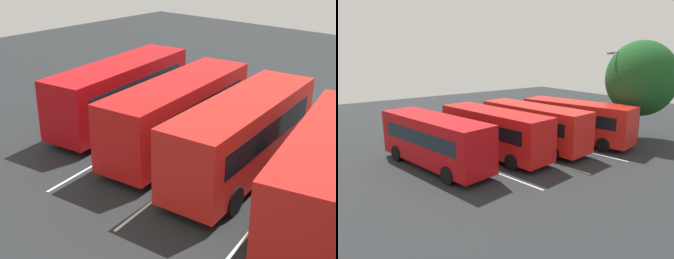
# 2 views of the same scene
# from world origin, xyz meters

# --- Properties ---
(ground_plane) EXTENTS (64.51, 64.51, 0.00)m
(ground_plane) POSITION_xyz_m (0.00, 0.00, 0.00)
(ground_plane) COLOR #232628
(bus_far_left) EXTENTS (9.59, 4.47, 3.35)m
(bus_far_left) POSITION_xyz_m (-0.58, -5.90, 1.85)
(bus_far_left) COLOR red
(bus_far_left) RESTS_ON ground
(bus_center_left) EXTENTS (9.50, 3.56, 3.35)m
(bus_center_left) POSITION_xyz_m (0.19, -1.86, 1.85)
(bus_center_left) COLOR red
(bus_center_left) RESTS_ON ground
(bus_center_right) EXTENTS (9.53, 3.76, 3.35)m
(bus_center_right) POSITION_xyz_m (0.36, 1.78, 1.85)
(bus_center_right) COLOR red
(bus_center_right) RESTS_ON ground
(bus_far_right) EXTENTS (9.55, 3.98, 3.35)m
(bus_far_right) POSITION_xyz_m (0.78, 6.18, 1.85)
(bus_far_right) COLOR #B70C11
(bus_far_right) RESTS_ON ground
(pedestrian) EXTENTS (0.43, 0.43, 1.83)m
(pedestrian) POSITION_xyz_m (5.94, 3.69, 1.09)
(pedestrian) COLOR #232833
(pedestrian) RESTS_ON ground
(lane_stripe_outer_left) EXTENTS (12.53, 2.03, 0.01)m
(lane_stripe_outer_left) POSITION_xyz_m (0.00, -3.98, 0.00)
(lane_stripe_outer_left) COLOR silver
(lane_stripe_outer_left) RESTS_ON ground
(lane_stripe_inner_left) EXTENTS (12.53, 2.03, 0.01)m
(lane_stripe_inner_left) POSITION_xyz_m (0.00, 0.00, 0.00)
(lane_stripe_inner_left) COLOR silver
(lane_stripe_inner_left) RESTS_ON ground
(lane_stripe_inner_right) EXTENTS (12.53, 2.03, 0.01)m
(lane_stripe_inner_right) POSITION_xyz_m (0.00, 3.98, 0.00)
(lane_stripe_inner_right) COLOR silver
(lane_stripe_inner_right) RESTS_ON ground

